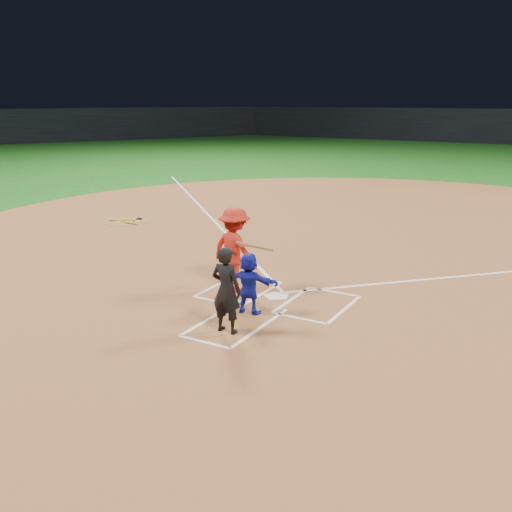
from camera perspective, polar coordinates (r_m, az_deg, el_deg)
The scene contains 13 objects.
ground at distance 12.63m, azimuth 2.09°, elevation -4.13°, with size 120.00×120.00×0.00m, color #134D13.
home_plate_dirt at distance 17.94m, azimuth 11.05°, elevation 1.60°, with size 28.00×28.00×0.01m, color brown.
home_plate at distance 12.62m, azimuth 2.09°, elevation -4.04°, with size 0.60×0.60×0.02m, color silver.
on_deck_circle at distance 20.76m, azimuth -12.72°, elevation 3.43°, with size 1.70×1.70×0.01m, color brown.
on_deck_logo at distance 20.75m, azimuth -12.72°, elevation 3.45°, with size 0.80×0.80×0.00m, color gold.
on_deck_bat_a at distance 20.83m, azimuth -11.96°, elevation 3.63°, with size 0.06×0.06×0.84m, color olive.
on_deck_bat_b at distance 20.81m, azimuth -13.32°, elevation 3.53°, with size 0.06×0.06×0.84m, color #996538.
on_deck_bat_c at distance 20.33m, azimuth -12.67°, elevation 3.29°, with size 0.06×0.06×0.84m, color olive.
bat_weight_donut at distance 20.91m, azimuth -11.58°, elevation 3.67°, with size 0.19×0.19×0.05m, color black.
catcher at distance 11.50m, azimuth -0.70°, elevation -2.75°, with size 1.17×0.37×1.26m, color #141AA2.
umpire at distance 10.53m, azimuth -2.99°, elevation -3.41°, with size 0.60×0.40×1.65m, color black.
chalk_markings at distance 17.29m, azimuth 10.28°, elevation 1.14°, with size 28.35×17.32×0.01m.
batter_at_plate at distance 12.80m, azimuth -2.14°, elevation 0.67°, with size 1.60×0.95×1.91m.
Camera 1 is at (5.50, -10.54, 4.27)m, focal length 40.00 mm.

